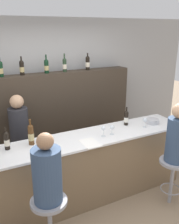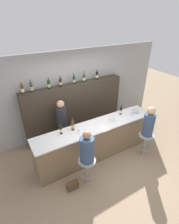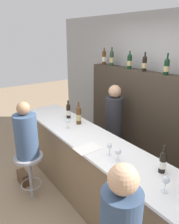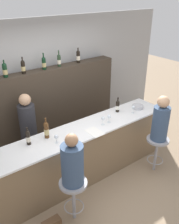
% 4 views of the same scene
% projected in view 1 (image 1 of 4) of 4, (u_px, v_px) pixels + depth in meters
% --- Properties ---
extents(ground_plane, '(16.00, 16.00, 0.00)m').
position_uv_depth(ground_plane, '(89.00, 211.00, 3.46)').
color(ground_plane, '#8C755B').
extents(wall_back, '(6.40, 0.05, 2.60)m').
position_uv_depth(wall_back, '(44.00, 93.00, 4.52)').
color(wall_back, '#9E9E9E').
rests_on(wall_back, ground_plane).
extents(bar_counter, '(3.34, 0.62, 0.98)m').
position_uv_depth(bar_counter, '(79.00, 170.00, 3.54)').
color(bar_counter, brown).
rests_on(bar_counter, ground_plane).
extents(back_bar_cabinet, '(3.13, 0.28, 1.69)m').
position_uv_depth(back_bar_cabinet, '(49.00, 120.00, 4.48)').
color(back_bar_cabinet, '#382D23').
rests_on(back_bar_cabinet, ground_plane).
extents(wine_bottle_counter_0, '(0.07, 0.07, 0.29)m').
position_uv_depth(wine_bottle_counter_0, '(7.00, 140.00, 3.06)').
color(wine_bottle_counter_0, black).
rests_on(wine_bottle_counter_0, bar_counter).
extents(wine_bottle_counter_1, '(0.08, 0.08, 0.34)m').
position_uv_depth(wine_bottle_counter_1, '(31.00, 134.00, 3.18)').
color(wine_bottle_counter_1, '#4C2D14').
rests_on(wine_bottle_counter_1, bar_counter).
extents(wine_bottle_counter_2, '(0.07, 0.07, 0.29)m').
position_uv_depth(wine_bottle_counter_2, '(126.00, 118.00, 3.84)').
color(wine_bottle_counter_2, black).
rests_on(wine_bottle_counter_2, bar_counter).
extents(wine_bottle_backbar_2, '(0.08, 0.08, 0.30)m').
position_uv_depth(wine_bottle_backbar_2, '(0.00, 69.00, 3.85)').
color(wine_bottle_backbar_2, black).
rests_on(wine_bottle_backbar_2, back_bar_cabinet).
extents(wine_bottle_backbar_3, '(0.07, 0.07, 0.30)m').
position_uv_depth(wine_bottle_backbar_3, '(22.00, 68.00, 3.99)').
color(wine_bottle_backbar_3, black).
rests_on(wine_bottle_backbar_3, back_bar_cabinet).
extents(wine_bottle_backbar_4, '(0.08, 0.08, 0.31)m').
position_uv_depth(wine_bottle_backbar_4, '(46.00, 66.00, 4.17)').
color(wine_bottle_backbar_4, black).
rests_on(wine_bottle_backbar_4, back_bar_cabinet).
extents(wine_bottle_backbar_5, '(0.07, 0.07, 0.31)m').
position_uv_depth(wine_bottle_backbar_5, '(65.00, 65.00, 4.32)').
color(wine_bottle_backbar_5, '#233823').
rests_on(wine_bottle_backbar_5, back_bar_cabinet).
extents(wine_bottle_backbar_6, '(0.08, 0.08, 0.30)m').
position_uv_depth(wine_bottle_backbar_6, '(88.00, 63.00, 4.51)').
color(wine_bottle_backbar_6, black).
rests_on(wine_bottle_backbar_6, back_bar_cabinet).
extents(wine_glass_0, '(0.06, 0.06, 0.14)m').
position_uv_depth(wine_glass_0, '(39.00, 143.00, 3.04)').
color(wine_glass_0, silver).
rests_on(wine_glass_0, bar_counter).
extents(wine_glass_1, '(0.06, 0.06, 0.15)m').
position_uv_depth(wine_glass_1, '(103.00, 129.00, 3.43)').
color(wine_glass_1, silver).
rests_on(wine_glass_1, bar_counter).
extents(wine_glass_2, '(0.07, 0.07, 0.14)m').
position_uv_depth(wine_glass_2, '(112.00, 128.00, 3.49)').
color(wine_glass_2, silver).
rests_on(wine_glass_2, bar_counter).
extents(wine_glass_3, '(0.07, 0.07, 0.15)m').
position_uv_depth(wine_glass_3, '(145.00, 120.00, 3.75)').
color(wine_glass_3, silver).
rests_on(wine_glass_3, bar_counter).
extents(metal_bowl, '(0.21, 0.21, 0.07)m').
position_uv_depth(metal_bowl, '(152.00, 121.00, 3.93)').
color(metal_bowl, '#B7B7BC').
rests_on(metal_bowl, bar_counter).
extents(tasting_menu, '(0.21, 0.30, 0.00)m').
position_uv_depth(tasting_menu, '(90.00, 143.00, 3.26)').
color(tasting_menu, white).
rests_on(tasting_menu, bar_counter).
extents(bar_stool_left, '(0.40, 0.40, 0.68)m').
position_uv_depth(bar_stool_left, '(49.00, 211.00, 2.68)').
color(bar_stool_left, gray).
rests_on(bar_stool_left, ground_plane).
extents(guest_seated_left, '(0.30, 0.30, 0.77)m').
position_uv_depth(guest_seated_left, '(47.00, 173.00, 2.53)').
color(guest_seated_left, '#334766').
rests_on(guest_seated_left, bar_stool_left).
extents(bar_stool_right, '(0.40, 0.40, 0.68)m').
position_uv_depth(bar_stool_right, '(173.00, 170.00, 3.47)').
color(bar_stool_right, gray).
rests_on(bar_stool_right, ground_plane).
extents(guest_seated_right, '(0.28, 0.28, 0.82)m').
position_uv_depth(guest_seated_right, '(177.00, 136.00, 3.31)').
color(guest_seated_right, '#334766').
rests_on(guest_seated_right, bar_stool_right).
extents(bartender, '(0.29, 0.29, 1.48)m').
position_uv_depth(bartender, '(21.00, 144.00, 3.91)').
color(bartender, '#28282D').
rests_on(bartender, ground_plane).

